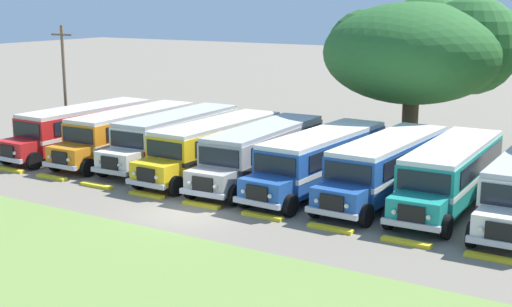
% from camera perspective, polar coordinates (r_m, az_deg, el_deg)
% --- Properties ---
extents(ground_plane, '(220.00, 220.00, 0.00)m').
position_cam_1_polar(ground_plane, '(31.73, -5.53, -4.75)').
color(ground_plane, slate).
extents(foreground_grass_strip, '(80.00, 9.46, 0.01)m').
position_cam_1_polar(foreground_grass_strip, '(26.57, -15.18, -8.57)').
color(foreground_grass_strip, olive).
rests_on(foreground_grass_strip, ground_plane).
extents(parked_bus_slot_0, '(2.95, 10.87, 2.82)m').
position_cam_1_polar(parked_bus_slot_0, '(44.99, -13.80, 2.11)').
color(parked_bus_slot_0, red).
rests_on(parked_bus_slot_0, ground_plane).
extents(parked_bus_slot_1, '(2.79, 10.85, 2.82)m').
position_cam_1_polar(parked_bus_slot_1, '(42.85, -10.17, 1.78)').
color(parked_bus_slot_1, orange).
rests_on(parked_bus_slot_1, ground_plane).
extents(parked_bus_slot_2, '(2.89, 10.87, 2.82)m').
position_cam_1_polar(parked_bus_slot_2, '(41.24, -6.53, 1.48)').
color(parked_bus_slot_2, silver).
rests_on(parked_bus_slot_2, ground_plane).
extents(parked_bus_slot_3, '(2.86, 10.86, 2.82)m').
position_cam_1_polar(parked_bus_slot_3, '(38.44, -3.31, 0.75)').
color(parked_bus_slot_3, yellow).
rests_on(parked_bus_slot_3, ground_plane).
extents(parked_bus_slot_4, '(3.06, 10.89, 2.82)m').
position_cam_1_polar(parked_bus_slot_4, '(36.86, 0.53, 0.26)').
color(parked_bus_slot_4, '#9E9993').
rests_on(parked_bus_slot_4, ground_plane).
extents(parked_bus_slot_5, '(3.10, 10.89, 2.82)m').
position_cam_1_polar(parked_bus_slot_5, '(35.26, 5.30, -0.35)').
color(parked_bus_slot_5, '#23519E').
rests_on(parked_bus_slot_5, ground_plane).
extents(parked_bus_slot_6, '(2.99, 10.88, 2.82)m').
position_cam_1_polar(parked_bus_slot_6, '(34.29, 10.60, -0.87)').
color(parked_bus_slot_6, '#23519E').
rests_on(parked_bus_slot_6, ground_plane).
extents(parked_bus_slot_7, '(2.88, 10.86, 2.82)m').
position_cam_1_polar(parked_bus_slot_7, '(33.57, 15.55, -1.40)').
color(parked_bus_slot_7, teal).
rests_on(parked_bus_slot_7, ground_plane).
extents(curb_wheelstop_0, '(2.00, 0.36, 0.15)m').
position_cam_1_polar(curb_wheelstop_0, '(41.32, -19.30, -1.26)').
color(curb_wheelstop_0, yellow).
rests_on(curb_wheelstop_0, ground_plane).
extents(curb_wheelstop_1, '(2.00, 0.36, 0.15)m').
position_cam_1_polar(curb_wheelstop_1, '(38.89, -16.23, -1.87)').
color(curb_wheelstop_1, yellow).
rests_on(curb_wheelstop_1, ground_plane).
extents(curb_wheelstop_2, '(2.00, 0.36, 0.15)m').
position_cam_1_polar(curb_wheelstop_2, '(36.60, -12.77, -2.56)').
color(curb_wheelstop_2, yellow).
rests_on(curb_wheelstop_2, ground_plane).
extents(curb_wheelstop_3, '(2.00, 0.36, 0.15)m').
position_cam_1_polar(curb_wheelstop_3, '(34.46, -8.85, -3.33)').
color(curb_wheelstop_3, yellow).
rests_on(curb_wheelstop_3, ground_plane).
extents(curb_wheelstop_4, '(2.00, 0.36, 0.15)m').
position_cam_1_polar(curb_wheelstop_4, '(32.50, -4.44, -4.17)').
color(curb_wheelstop_4, yellow).
rests_on(curb_wheelstop_4, ground_plane).
extents(curb_wheelstop_5, '(2.00, 0.36, 0.15)m').
position_cam_1_polar(curb_wheelstop_5, '(30.78, 0.52, -5.09)').
color(curb_wheelstop_5, yellow).
rests_on(curb_wheelstop_5, ground_plane).
extents(curb_wheelstop_6, '(2.00, 0.36, 0.15)m').
position_cam_1_polar(curb_wheelstop_6, '(29.31, 6.04, -6.06)').
color(curb_wheelstop_6, yellow).
rests_on(curb_wheelstop_6, ground_plane).
extents(curb_wheelstop_7, '(2.00, 0.36, 0.15)m').
position_cam_1_polar(curb_wheelstop_7, '(28.15, 12.09, -7.06)').
color(curb_wheelstop_7, yellow).
rests_on(curb_wheelstop_7, ground_plane).
extents(curb_wheelstop_8, '(2.00, 0.36, 0.15)m').
position_cam_1_polar(curb_wheelstop_8, '(27.34, 18.62, -8.04)').
color(curb_wheelstop_8, yellow).
rests_on(curb_wheelstop_8, ground_plane).
extents(broad_shade_tree, '(11.49, 11.64, 9.69)m').
position_cam_1_polar(broad_shade_tree, '(44.63, 13.17, 8.17)').
color(broad_shade_tree, brown).
rests_on(broad_shade_tree, ground_plane).
extents(utility_pole, '(1.80, 0.20, 7.72)m').
position_cam_1_polar(utility_pole, '(47.53, -15.27, 5.65)').
color(utility_pole, brown).
rests_on(utility_pole, ground_plane).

